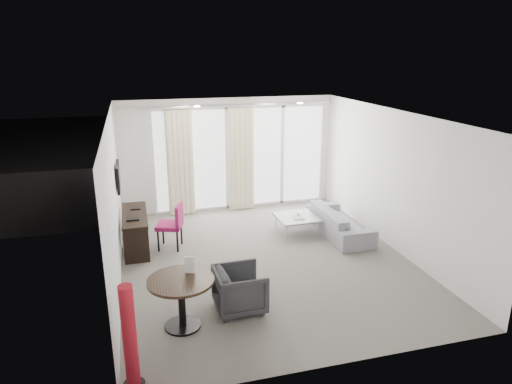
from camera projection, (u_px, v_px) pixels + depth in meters
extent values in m
cube|color=#645E57|center=(265.00, 260.00, 8.24)|extent=(5.00, 6.00, 0.00)
cube|color=white|center=(266.00, 115.00, 7.47)|extent=(5.00, 6.00, 0.00)
cube|color=silver|center=(114.00, 203.00, 7.22)|extent=(0.00, 6.00, 2.60)
cube|color=silver|center=(394.00, 180.00, 8.48)|extent=(0.00, 6.00, 2.60)
cube|color=silver|center=(341.00, 267.00, 5.09)|extent=(5.00, 0.00, 2.60)
cylinder|color=#FFE0B2|center=(197.00, 106.00, 8.72)|extent=(0.12, 0.12, 0.02)
cylinder|color=#FFE0B2|center=(300.00, 103.00, 9.24)|extent=(0.12, 0.12, 0.02)
cylinder|color=maroon|center=(130.00, 337.00, 4.97)|extent=(0.29, 0.29, 1.26)
imported|color=#2A2A2D|center=(240.00, 289.00, 6.57)|extent=(0.72, 0.70, 0.65)
imported|color=gray|center=(339.00, 221.00, 9.31)|extent=(0.73, 1.87, 0.55)
cube|color=#4D4D50|center=(229.00, 191.00, 12.48)|extent=(5.60, 3.00, 0.12)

